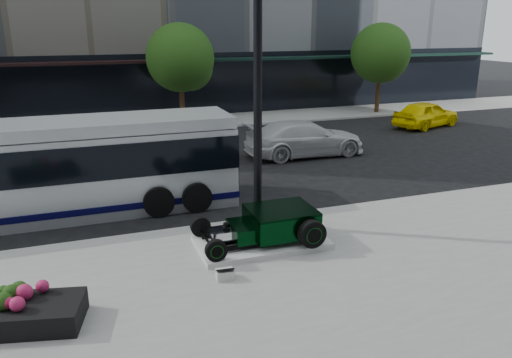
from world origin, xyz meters
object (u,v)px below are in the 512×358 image
object	(u,v)px
white_sedan	(305,138)
flower_planter	(21,313)
lamppost	(258,102)
transit_bus	(38,170)
hot_rod	(273,223)
yellow_taxi	(426,114)

from	to	relation	value
white_sedan	flower_planter	bearing A→B (deg)	134.25
lamppost	transit_bus	xyz separation A→B (m)	(-5.91, 3.28, -2.22)
transit_bus	white_sedan	size ratio (longest dim) A/B	2.22
hot_rod	yellow_taxi	distance (m)	18.81
hot_rod	lamppost	xyz separation A→B (m)	(0.03, 1.30, 3.01)
lamppost	transit_bus	bearing A→B (deg)	150.99
flower_planter	transit_bus	xyz separation A→B (m)	(0.11, 6.46, 1.09)
flower_planter	transit_bus	distance (m)	6.56
flower_planter	yellow_taxi	bearing A→B (deg)	34.68
hot_rod	lamppost	bearing A→B (deg)	88.57
hot_rod	lamppost	size ratio (longest dim) A/B	0.41
lamppost	yellow_taxi	distance (m)	18.21
hot_rod	yellow_taxi	bearing A→B (deg)	40.34
lamppost	yellow_taxi	world-z (taller)	lamppost
transit_bus	white_sedan	xyz separation A→B (m)	(10.84, 4.03, -0.69)
white_sedan	yellow_taxi	world-z (taller)	white_sedan
lamppost	hot_rod	bearing A→B (deg)	-91.43
hot_rod	transit_bus	bearing A→B (deg)	142.09
transit_bus	yellow_taxi	distance (m)	21.61
flower_planter	yellow_taxi	world-z (taller)	yellow_taxi
flower_planter	transit_bus	world-z (taller)	transit_bus
lamppost	yellow_taxi	bearing A→B (deg)	37.25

